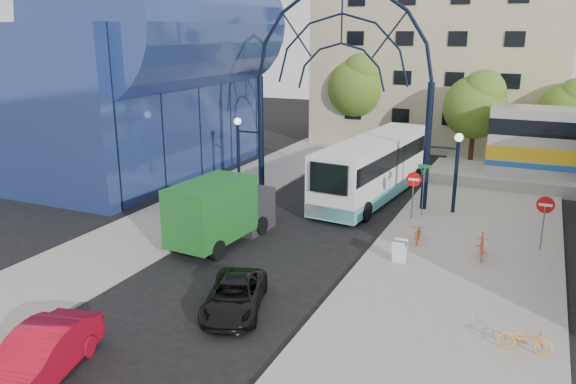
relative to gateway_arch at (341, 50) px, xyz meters
The scene contains 20 objects.
ground 16.41m from the gateway_arch, 90.00° to the right, with size 120.00×120.00×0.00m, color black.
sidewalk_east 15.37m from the gateway_arch, 51.34° to the right, with size 8.00×56.00×0.12m, color gray.
plaza_west 13.36m from the gateway_arch, 129.09° to the right, with size 5.00×50.00×0.12m, color gray.
gateway_arch is the anchor object (origin of this frame).
stop_sign 8.37m from the gateway_arch, 22.63° to the right, with size 0.80×0.07×2.50m.
do_not_enter_sign 13.43m from the gateway_arch, 19.99° to the right, with size 0.76×0.07×2.48m.
street_name_sign 8.38m from the gateway_arch, 15.07° to the right, with size 0.70×0.70×2.80m.
sandwich_board 12.52m from the gateway_arch, 55.09° to the right, with size 0.55×0.61×0.99m.
transit_hall 15.45m from the gateway_arch, behind, with size 16.50×18.00×14.50m.
apartment_block 21.12m from the gateway_arch, 84.55° to the left, with size 20.00×12.10×14.00m.
tree_north_a 13.98m from the gateway_arch, 62.83° to the left, with size 4.48×4.48×7.00m.
tree_north_b 16.72m from the gateway_arch, 103.68° to the left, with size 5.12×5.12×8.00m.
tree_north_c 18.95m from the gateway_arch, 48.96° to the left, with size 4.16×4.16×6.50m.
city_bus 7.16m from the gateway_arch, 44.07° to the left, with size 4.00×12.87×3.48m.
green_truck 11.50m from the gateway_arch, 106.49° to the right, with size 2.70×6.24×3.08m.
black_suv 16.52m from the gateway_arch, 84.91° to the right, with size 1.89×4.11×1.14m, color black.
red_sedan 21.78m from the gateway_arch, 94.70° to the right, with size 1.57×4.51×1.49m, color #AD0A20.
bike_near_a 11.15m from the gateway_arch, 41.59° to the right, with size 0.57×1.63×0.86m, color #DC592C.
bike_near_b 13.19m from the gateway_arch, 34.61° to the right, with size 0.50×1.77×1.06m, color #D34B2A.
bike_far_a 18.82m from the gateway_arch, 51.06° to the right, with size 0.55×1.59×0.83m, color orange.
Camera 1 is at (10.41, -15.97, 9.51)m, focal length 35.00 mm.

